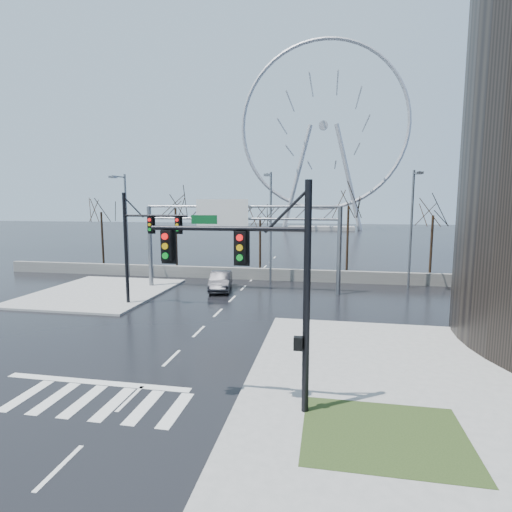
% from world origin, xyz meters
% --- Properties ---
extents(ground, '(260.00, 260.00, 0.00)m').
position_xyz_m(ground, '(0.00, 0.00, 0.00)').
color(ground, black).
rests_on(ground, ground).
extents(sidewalk_right_ext, '(12.00, 10.00, 0.15)m').
position_xyz_m(sidewalk_right_ext, '(10.00, 2.00, 0.07)').
color(sidewalk_right_ext, gray).
rests_on(sidewalk_right_ext, ground).
extents(sidewalk_far, '(10.00, 12.00, 0.15)m').
position_xyz_m(sidewalk_far, '(-11.00, 12.00, 0.07)').
color(sidewalk_far, gray).
rests_on(sidewalk_far, ground).
extents(grass_strip, '(5.00, 4.00, 0.02)m').
position_xyz_m(grass_strip, '(9.00, -5.00, 0.15)').
color(grass_strip, '#253616').
rests_on(grass_strip, sidewalk_near).
extents(barrier_wall, '(52.00, 0.50, 1.10)m').
position_xyz_m(barrier_wall, '(0.00, 20.00, 0.55)').
color(barrier_wall, slate).
rests_on(barrier_wall, ground).
extents(signal_mast_near, '(5.52, 0.41, 8.00)m').
position_xyz_m(signal_mast_near, '(5.14, -4.04, 4.87)').
color(signal_mast_near, black).
rests_on(signal_mast_near, ground).
extents(signal_mast_far, '(4.72, 0.41, 8.00)m').
position_xyz_m(signal_mast_far, '(-5.87, 8.96, 4.83)').
color(signal_mast_far, black).
rests_on(signal_mast_far, ground).
extents(sign_gantry, '(16.36, 0.40, 7.60)m').
position_xyz_m(sign_gantry, '(-0.38, 14.96, 5.18)').
color(sign_gantry, slate).
rests_on(sign_gantry, ground).
extents(streetlight_left, '(0.50, 2.55, 10.00)m').
position_xyz_m(streetlight_left, '(-12.00, 18.16, 5.89)').
color(streetlight_left, slate).
rests_on(streetlight_left, ground).
extents(streetlight_mid, '(0.50, 2.55, 10.00)m').
position_xyz_m(streetlight_mid, '(2.00, 18.16, 5.89)').
color(streetlight_mid, slate).
rests_on(streetlight_mid, ground).
extents(streetlight_right, '(0.50, 2.55, 10.00)m').
position_xyz_m(streetlight_right, '(14.00, 18.16, 5.89)').
color(streetlight_right, slate).
rests_on(streetlight_right, ground).
extents(tree_far_left, '(3.50, 3.50, 7.00)m').
position_xyz_m(tree_far_left, '(-18.00, 24.00, 5.57)').
color(tree_far_left, black).
rests_on(tree_far_left, ground).
extents(tree_left, '(3.75, 3.75, 7.50)m').
position_xyz_m(tree_left, '(-9.00, 23.50, 5.98)').
color(tree_left, black).
rests_on(tree_left, ground).
extents(tree_center, '(3.25, 3.25, 6.50)m').
position_xyz_m(tree_center, '(0.00, 24.50, 5.17)').
color(tree_center, black).
rests_on(tree_center, ground).
extents(tree_right, '(3.90, 3.90, 7.80)m').
position_xyz_m(tree_right, '(9.00, 23.50, 6.22)').
color(tree_right, black).
rests_on(tree_right, ground).
extents(tree_far_right, '(3.40, 3.40, 6.80)m').
position_xyz_m(tree_far_right, '(17.00, 24.00, 5.41)').
color(tree_far_right, black).
rests_on(tree_far_right, ground).
extents(ferris_wheel, '(45.00, 6.00, 50.91)m').
position_xyz_m(ferris_wheel, '(5.00, 95.00, 26.13)').
color(ferris_wheel, gray).
rests_on(ferris_wheel, ground).
extents(car, '(2.48, 4.97, 1.57)m').
position_xyz_m(car, '(-1.68, 14.79, 0.78)').
color(car, black).
rests_on(car, ground).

